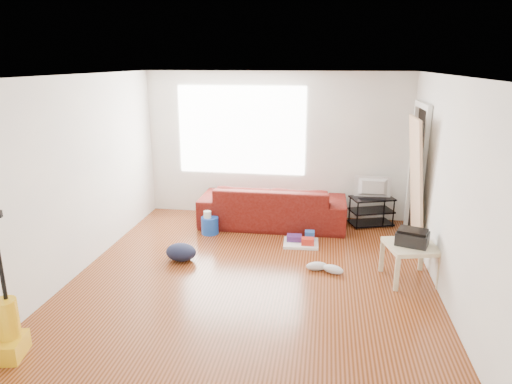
# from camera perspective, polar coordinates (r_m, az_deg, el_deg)

# --- Properties ---
(room) EXTENTS (4.51, 5.01, 2.51)m
(room) POSITION_cam_1_polar(r_m,az_deg,el_deg) (5.61, 0.57, 1.58)
(room) COLOR #4E2008
(room) RESTS_ON ground
(sofa) EXTENTS (2.39, 0.93, 0.70)m
(sofa) POSITION_cam_1_polar(r_m,az_deg,el_deg) (7.70, 2.10, -4.12)
(sofa) COLOR #440805
(sofa) RESTS_ON ground
(tv_stand) EXTENTS (0.78, 0.60, 0.48)m
(tv_stand) POSITION_cam_1_polar(r_m,az_deg,el_deg) (7.87, 14.21, -2.27)
(tv_stand) COLOR black
(tv_stand) RESTS_ON ground
(tv) EXTENTS (0.60, 0.08, 0.34)m
(tv) POSITION_cam_1_polar(r_m,az_deg,el_deg) (7.75, 14.41, 0.55)
(tv) COLOR black
(tv) RESTS_ON tv_stand
(side_table) EXTENTS (0.70, 0.70, 0.48)m
(side_table) POSITION_cam_1_polar(r_m,az_deg,el_deg) (6.01, 18.82, -6.90)
(side_table) COLOR #C8BD8D
(side_table) RESTS_ON ground
(printer) EXTENTS (0.45, 0.39, 0.20)m
(printer) POSITION_cam_1_polar(r_m,az_deg,el_deg) (5.95, 18.97, -5.38)
(printer) COLOR black
(printer) RESTS_ON side_table
(bucket) EXTENTS (0.35, 0.35, 0.27)m
(bucket) POSITION_cam_1_polar(r_m,az_deg,el_deg) (7.36, -5.76, -5.17)
(bucket) COLOR #1646B3
(bucket) RESTS_ON ground
(toilet_paper) EXTENTS (0.12, 0.12, 0.11)m
(toilet_paper) POSITION_cam_1_polar(r_m,az_deg,el_deg) (7.27, -6.06, -3.83)
(toilet_paper) COLOR silver
(toilet_paper) RESTS_ON bucket
(cleaning_tray) EXTENTS (0.53, 0.43, 0.19)m
(cleaning_tray) POSITION_cam_1_polar(r_m,az_deg,el_deg) (6.92, 5.77, -6.09)
(cleaning_tray) COLOR white
(cleaning_tray) RESTS_ON ground
(backpack) EXTENTS (0.48, 0.41, 0.24)m
(backpack) POSITION_cam_1_polar(r_m,az_deg,el_deg) (6.47, -9.31, -8.38)
(backpack) COLOR black
(backpack) RESTS_ON ground
(sneakers) EXTENTS (0.52, 0.27, 0.12)m
(sneakers) POSITION_cam_1_polar(r_m,az_deg,el_deg) (6.10, 8.60, -9.34)
(sneakers) COLOR silver
(sneakers) RESTS_ON ground
(vacuum) EXTENTS (0.36, 0.39, 1.41)m
(vacuum) POSITION_cam_1_polar(r_m,az_deg,el_deg) (4.97, -28.71, -14.94)
(vacuum) COLOR gold
(vacuum) RESTS_ON ground
(door_panel) EXTENTS (0.24, 0.77, 1.92)m
(door_panel) POSITION_cam_1_polar(r_m,az_deg,el_deg) (7.09, 18.66, -6.83)
(door_panel) COLOR tan
(door_panel) RESTS_ON ground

